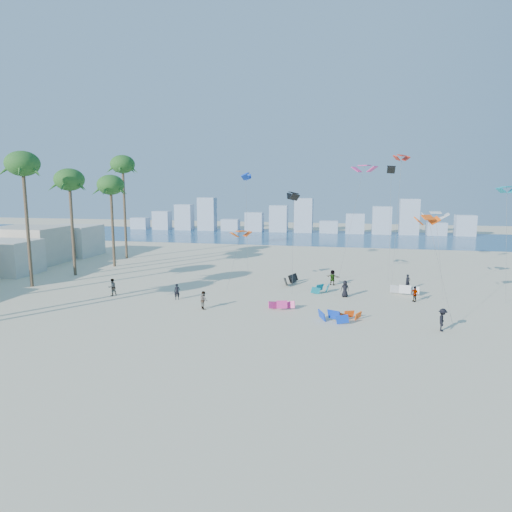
# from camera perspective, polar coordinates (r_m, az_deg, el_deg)

# --- Properties ---
(ground) EXTENTS (220.00, 220.00, 0.00)m
(ground) POSITION_cam_1_polar(r_m,az_deg,el_deg) (34.52, -10.49, -11.41)
(ground) COLOR beige
(ground) RESTS_ON ground
(ocean) EXTENTS (220.00, 220.00, 0.00)m
(ocean) POSITION_cam_1_polar(r_m,az_deg,el_deg) (103.33, 4.63, 2.41)
(ocean) COLOR navy
(ocean) RESTS_ON ground
(kitesurfer_near) EXTENTS (0.69, 0.54, 1.66)m
(kitesurfer_near) POSITION_cam_1_polar(r_m,az_deg,el_deg) (48.24, -9.87, -4.43)
(kitesurfer_near) COLOR black
(kitesurfer_near) RESTS_ON ground
(kitesurfer_mid) EXTENTS (1.05, 1.07, 1.74)m
(kitesurfer_mid) POSITION_cam_1_polar(r_m,az_deg,el_deg) (44.36, -6.59, -5.49)
(kitesurfer_mid) COLOR gray
(kitesurfer_mid) RESTS_ON ground
(kitesurfers_far) EXTENTS (33.61, 16.81, 1.90)m
(kitesurfers_far) POSITION_cam_1_polar(r_m,az_deg,el_deg) (47.91, 8.93, -4.40)
(kitesurfers_far) COLOR black
(kitesurfers_far) RESTS_ON ground
(grounded_kites) EXTENTS (15.41, 17.05, 1.09)m
(grounded_kites) POSITION_cam_1_polar(r_m,az_deg,el_deg) (48.52, 9.12, -4.76)
(grounded_kites) COLOR #DE3185
(grounded_kites) RESTS_ON ground
(flying_kites) EXTENTS (32.41, 26.89, 15.62)m
(flying_kites) POSITION_cam_1_polar(r_m,az_deg,el_deg) (55.24, 13.59, 8.46)
(flying_kites) COLOR #FF530D
(flying_kites) RESTS_ON ground
(palm_row) EXTENTS (7.82, 44.80, 16.39)m
(palm_row) POSITION_cam_1_polar(r_m,az_deg,el_deg) (57.91, -26.04, 8.74)
(palm_row) COLOR brown
(palm_row) RESTS_ON ground
(distant_skyline) EXTENTS (85.00, 3.00, 8.40)m
(distant_skyline) POSITION_cam_1_polar(r_m,az_deg,el_deg) (113.05, 4.68, 4.56)
(distant_skyline) COLOR #9EADBF
(distant_skyline) RESTS_ON ground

